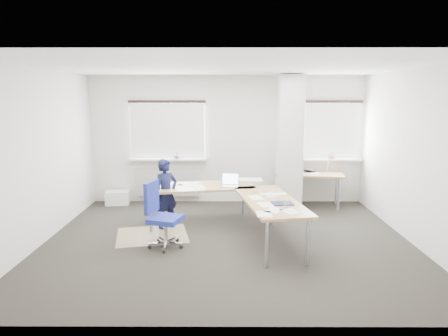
{
  "coord_description": "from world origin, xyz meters",
  "views": [
    {
      "loc": [
        -0.03,
        -6.28,
        2.37
      ],
      "look_at": [
        -0.06,
        0.9,
        1.06
      ],
      "focal_mm": 32.0,
      "sensor_mm": 36.0,
      "label": 1
    }
  ],
  "objects_px": {
    "desk_main": "(235,194)",
    "desk_side": "(310,175)",
    "task_chair": "(163,229)",
    "person": "(166,194)"
  },
  "relations": [
    {
      "from": "task_chair",
      "to": "person",
      "type": "relative_size",
      "value": 0.83
    },
    {
      "from": "task_chair",
      "to": "desk_side",
      "type": "bearing_deg",
      "value": 58.08
    },
    {
      "from": "desk_main",
      "to": "person",
      "type": "xyz_separation_m",
      "value": [
        -1.23,
        0.26,
        -0.06
      ]
    },
    {
      "from": "desk_main",
      "to": "desk_side",
      "type": "xyz_separation_m",
      "value": [
        1.66,
        1.73,
        -0.01
      ]
    },
    {
      "from": "desk_main",
      "to": "person",
      "type": "distance_m",
      "value": 1.26
    },
    {
      "from": "desk_main",
      "to": "desk_side",
      "type": "distance_m",
      "value": 2.4
    },
    {
      "from": "desk_side",
      "to": "person",
      "type": "bearing_deg",
      "value": -143.19
    },
    {
      "from": "task_chair",
      "to": "person",
      "type": "xyz_separation_m",
      "value": [
        -0.09,
        0.95,
        0.34
      ]
    },
    {
      "from": "person",
      "to": "desk_main",
      "type": "bearing_deg",
      "value": -53.36
    },
    {
      "from": "desk_side",
      "to": "task_chair",
      "type": "xyz_separation_m",
      "value": [
        -2.8,
        -2.42,
        -0.39
      ]
    }
  ]
}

